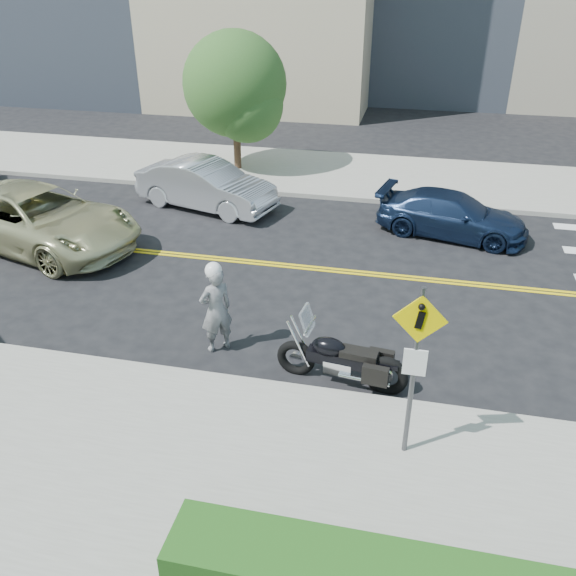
% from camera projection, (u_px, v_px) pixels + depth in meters
% --- Properties ---
extents(ground_plane, '(120.00, 120.00, 0.00)m').
position_uv_depth(ground_plane, '(255.00, 263.00, 16.10)').
color(ground_plane, black).
rests_on(ground_plane, ground).
extents(sidewalk_near, '(60.00, 5.00, 0.15)m').
position_uv_depth(sidewalk_near, '(132.00, 465.00, 9.66)').
color(sidewalk_near, '#9E9B91').
rests_on(sidewalk_near, ground_plane).
extents(sidewalk_far, '(60.00, 5.00, 0.15)m').
position_uv_depth(sidewalk_far, '(308.00, 172.00, 22.47)').
color(sidewalk_far, '#9E9B91').
rests_on(sidewalk_far, ground_plane).
extents(pedestrian_sign, '(0.78, 0.08, 3.00)m').
position_uv_depth(pedestrian_sign, '(415.00, 358.00, 8.97)').
color(pedestrian_sign, '#4C4C51').
rests_on(pedestrian_sign, sidewalk_near).
extents(motorcyclist, '(0.81, 0.79, 1.99)m').
position_uv_depth(motorcyclist, '(216.00, 307.00, 12.14)').
color(motorcyclist, silver).
rests_on(motorcyclist, ground).
extents(motorcycle, '(2.52, 1.02, 1.49)m').
position_uv_depth(motorcycle, '(342.00, 349.00, 11.29)').
color(motorcycle, black).
rests_on(motorcycle, ground).
extents(suv, '(6.44, 4.25, 1.65)m').
position_uv_depth(suv, '(38.00, 218.00, 16.62)').
color(suv, '#BBB989').
rests_on(suv, ground).
extents(parked_car_silver, '(4.80, 2.77, 1.50)m').
position_uv_depth(parked_car_silver, '(206.00, 185.00, 19.20)').
color(parked_car_silver, '#BBBDC3').
rests_on(parked_car_silver, ground).
extents(parked_car_blue, '(4.52, 2.61, 1.23)m').
position_uv_depth(parked_car_blue, '(452.00, 215.00, 17.39)').
color(parked_car_blue, '#172747').
rests_on(parked_car_blue, ground).
extents(tree_far_a, '(3.63, 3.63, 4.97)m').
position_uv_depth(tree_far_a, '(235.00, 84.00, 21.23)').
color(tree_far_a, '#382619').
rests_on(tree_far_a, ground).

